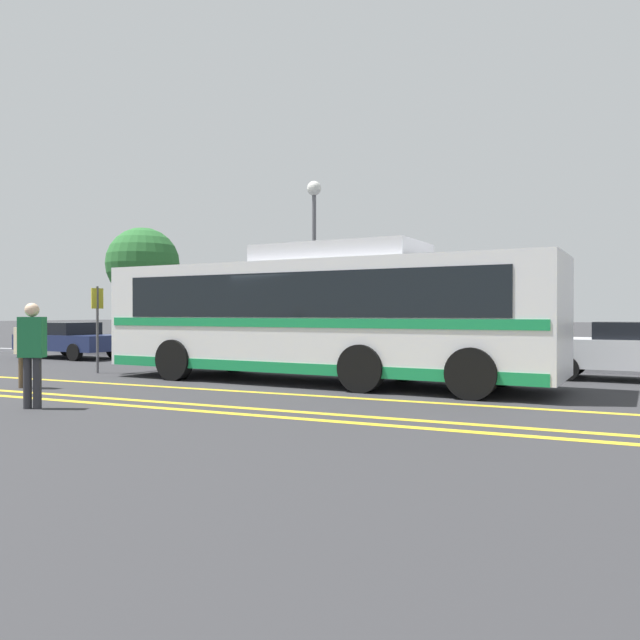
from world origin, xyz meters
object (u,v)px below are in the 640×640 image
(pedestrian_1, at_px, (24,349))
(tree_0, at_px, (143,264))
(parked_car_0, at_px, (70,340))
(pedestrian_0, at_px, (32,348))
(street_lamp, at_px, (314,232))
(parked_car_2, at_px, (418,346))
(parked_car_3, at_px, (633,350))
(transit_bus, at_px, (321,314))
(parked_car_1, at_px, (218,341))
(bus_stop_sign, at_px, (97,318))

(pedestrian_1, xyz_separation_m, tree_0, (-7.30, 12.61, 2.99))
(tree_0, bearing_deg, parked_car_0, -78.07)
(pedestrian_0, bearing_deg, street_lamp, 67.01)
(parked_car_2, distance_m, street_lamp, 6.14)
(parked_car_3, bearing_deg, tree_0, 78.86)
(pedestrian_1, bearing_deg, pedestrian_0, -35.08)
(transit_bus, bearing_deg, pedestrian_1, 127.64)
(parked_car_3, relative_size, pedestrian_1, 3.00)
(parked_car_2, relative_size, parked_car_3, 0.91)
(pedestrian_1, bearing_deg, parked_car_3, 33.41)
(pedestrian_1, relative_size, tree_0, 0.28)
(parked_car_1, distance_m, parked_car_2, 6.67)
(transit_bus, xyz_separation_m, bus_stop_sign, (-6.56, -0.34, -0.12))
(parked_car_3, height_order, street_lamp, street_lamp)
(parked_car_1, xyz_separation_m, parked_car_3, (12.11, -0.28, -0.01))
(parked_car_2, height_order, street_lamp, street_lamp)
(parked_car_0, distance_m, tree_0, 6.34)
(parked_car_0, relative_size, pedestrian_0, 2.34)
(parked_car_2, bearing_deg, parked_car_3, 90.34)
(transit_bus, relative_size, parked_car_0, 2.66)
(parked_car_0, distance_m, parked_car_2, 12.97)
(parked_car_1, distance_m, pedestrian_1, 7.39)
(pedestrian_0, xyz_separation_m, pedestrian_1, (-2.59, 2.05, -0.18))
(pedestrian_0, height_order, pedestrian_1, pedestrian_0)
(street_lamp, distance_m, tree_0, 10.25)
(pedestrian_1, bearing_deg, transit_bus, 36.80)
(parked_car_1, bearing_deg, parked_car_3, -94.78)
(bus_stop_sign, bearing_deg, transit_bus, -82.95)
(parked_car_0, relative_size, street_lamp, 0.69)
(transit_bus, height_order, parked_car_3, transit_bus)
(parked_car_2, xyz_separation_m, pedestrian_1, (-6.81, -7.44, 0.16))
(pedestrian_1, bearing_deg, parked_car_1, 92.22)
(parked_car_1, distance_m, tree_0, 9.61)
(parked_car_0, distance_m, parked_car_3, 18.41)
(transit_bus, relative_size, bus_stop_sign, 4.77)
(parked_car_2, bearing_deg, parked_car_1, -85.59)
(street_lamp, xyz_separation_m, tree_0, (-9.82, 2.87, -0.60))
(transit_bus, relative_size, pedestrian_0, 6.24)
(transit_bus, distance_m, tree_0, 15.78)
(parked_car_3, xyz_separation_m, tree_0, (-19.55, 5.51, 3.12))
(pedestrian_1, distance_m, bus_stop_sign, 3.53)
(parked_car_1, bearing_deg, pedestrian_1, 175.46)
(transit_bus, bearing_deg, tree_0, 59.06)
(tree_0, bearing_deg, bus_stop_sign, -56.22)
(parked_car_2, xyz_separation_m, tree_0, (-14.11, 5.17, 3.16))
(parked_car_1, distance_m, street_lamp, 5.00)
(parked_car_1, relative_size, pedestrian_0, 2.50)
(parked_car_0, height_order, parked_car_3, parked_car_3)
(pedestrian_1, bearing_deg, bus_stop_sign, 111.26)
(bus_stop_sign, bearing_deg, parked_car_1, -12.36)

